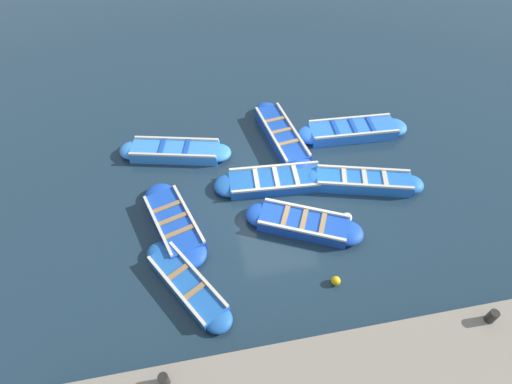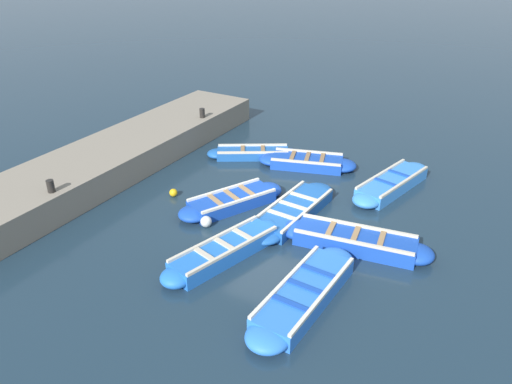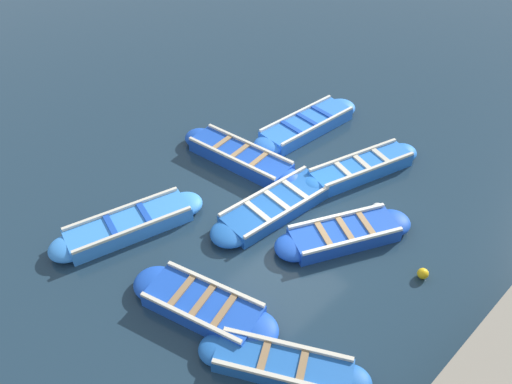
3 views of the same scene
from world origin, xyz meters
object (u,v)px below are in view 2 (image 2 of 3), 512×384
boat_far_corner (392,184)px  buoy_yellow_far (206,222)px  boat_centre (355,241)px  buoy_orange_near (173,193)px  boat_outer_right (305,294)px  boat_mid_row (293,211)px  boat_bow_out (307,162)px  bollard_mid_north (202,113)px  bollard_north (51,186)px  boat_stern_in (232,201)px  boat_inner_gap (225,251)px  boat_broadside (253,153)px

boat_far_corner → buoy_yellow_far: bearing=-128.3°
boat_centre → buoy_orange_near: 5.73m
boat_outer_right → boat_mid_row: bearing=120.1°
boat_bow_out → bollard_mid_north: bollard_mid_north is taller
boat_bow_out → bollard_north: 8.15m
boat_mid_row → bollard_north: size_ratio=11.27×
boat_centre → buoy_yellow_far: (-3.86, -1.04, -0.05)m
boat_bow_out → buoy_yellow_far: boat_bow_out is taller
boat_mid_row → boat_bow_out: bearing=108.3°
boat_far_corner → buoy_yellow_far: size_ratio=12.28×
buoy_yellow_far → boat_stern_in: bearing=89.3°
boat_centre → boat_stern_in: bearing=176.3°
bollard_north → buoy_yellow_far: bollard_north is taller
boat_bow_out → boat_mid_row: bearing=-71.7°
boat_bow_out → bollard_mid_north: (-4.53, 0.28, 0.89)m
boat_inner_gap → buoy_yellow_far: (-1.24, 0.97, -0.04)m
boat_far_corner → boat_centre: bearing=-87.9°
boat_outer_right → buoy_orange_near: (-5.51, 2.41, -0.07)m
boat_centre → bollard_mid_north: bearing=151.5°
boat_outer_right → buoy_yellow_far: (-3.64, 1.48, -0.04)m
boat_inner_gap → boat_broadside: (-2.52, 5.66, -0.05)m
boat_stern_in → bollard_mid_north: 5.53m
boat_centre → bollard_mid_north: size_ratio=11.32×
boat_inner_gap → boat_broadside: size_ratio=1.20×
boat_inner_gap → boat_broadside: 6.20m
buoy_orange_near → buoy_yellow_far: bearing=-26.6°
boat_mid_row → boat_far_corner: boat_far_corner is taller
boat_far_corner → boat_bow_out: 3.00m
boat_centre → boat_mid_row: boat_centre is taller
boat_centre → buoy_orange_near: (-5.73, -0.10, -0.08)m
boat_far_corner → bollard_north: size_ratio=11.00×
boat_mid_row → buoy_yellow_far: (-1.80, -1.70, -0.01)m
boat_far_corner → bollard_north: bearing=-139.0°
boat_inner_gap → boat_centre: bearing=37.6°
boat_inner_gap → bollard_north: bollard_north is taller
boat_centre → boat_broadside: (-5.14, 3.65, -0.05)m
boat_outer_right → boat_far_corner: 6.20m
boat_mid_row → boat_inner_gap: (-0.56, -2.67, 0.03)m
boat_bow_out → boat_broadside: 2.03m
boat_centre → boat_mid_row: (-2.06, 0.65, -0.04)m
buoy_orange_near → boat_far_corner: bearing=34.1°
bollard_north → bollard_mid_north: (0.00, 7.00, 0.00)m
boat_stern_in → boat_far_corner: bearing=42.8°
boat_outer_right → buoy_orange_near: bearing=156.4°
buoy_orange_near → boat_centre: bearing=1.0°
bollard_mid_north → buoy_orange_near: size_ratio=1.43×
boat_mid_row → bollard_mid_north: (-5.59, 3.51, 0.90)m
boat_broadside → buoy_yellow_far: 4.86m
boat_mid_row → boat_broadside: 4.30m
boat_stern_in → bollard_north: size_ratio=9.81×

